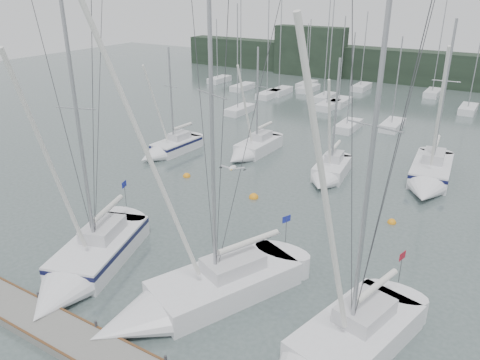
# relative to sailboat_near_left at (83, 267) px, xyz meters

# --- Properties ---
(ground) EXTENTS (160.00, 160.00, 0.00)m
(ground) POSITION_rel_sailboat_near_left_xyz_m (5.98, 1.26, -0.63)
(ground) COLOR #475653
(ground) RESTS_ON ground
(far_treeline) EXTENTS (90.00, 4.00, 5.00)m
(far_treeline) POSITION_rel_sailboat_near_left_xyz_m (5.98, 63.26, 1.87)
(far_treeline) COLOR black
(far_treeline) RESTS_ON ground
(far_building_left) EXTENTS (12.00, 3.00, 8.00)m
(far_building_left) POSITION_rel_sailboat_near_left_xyz_m (-14.02, 61.26, 3.37)
(far_building_left) COLOR black
(far_building_left) RESTS_ON ground
(mast_forest) EXTENTS (59.06, 26.80, 14.86)m
(mast_forest) POSITION_rel_sailboat_near_left_xyz_m (6.59, 43.81, -0.14)
(mast_forest) COLOR silver
(mast_forest) RESTS_ON ground
(sailboat_near_left) EXTENTS (5.87, 9.96, 15.04)m
(sailboat_near_left) POSITION_rel_sailboat_near_left_xyz_m (0.00, 0.00, 0.00)
(sailboat_near_left) COLOR silver
(sailboat_near_left) RESTS_ON ground
(sailboat_near_center) EXTENTS (7.26, 11.05, 17.46)m
(sailboat_near_center) POSITION_rel_sailboat_near_left_xyz_m (6.27, 0.58, -0.05)
(sailboat_near_center) COLOR silver
(sailboat_near_center) RESTS_ON ground
(sailboat_near_right) EXTENTS (5.21, 9.63, 16.90)m
(sailboat_near_right) POSITION_rel_sailboat_near_left_xyz_m (13.63, 0.65, -0.03)
(sailboat_near_right) COLOR silver
(sailboat_near_right) RESTS_ON ground
(sailboat_mid_a) EXTENTS (2.71, 7.06, 10.22)m
(sailboat_mid_a) POSITION_rel_sailboat_near_left_xyz_m (-8.68, 17.42, -0.09)
(sailboat_mid_a) COLOR silver
(sailboat_mid_a) RESTS_ON ground
(sailboat_mid_b) EXTENTS (2.51, 7.34, 10.29)m
(sailboat_mid_b) POSITION_rel_sailboat_near_left_xyz_m (-2.03, 21.17, -0.10)
(sailboat_mid_b) COLOR silver
(sailboat_mid_b) RESTS_ON ground
(sailboat_mid_c) EXTENTS (3.04, 6.59, 10.18)m
(sailboat_mid_c) POSITION_rel_sailboat_near_left_xyz_m (6.14, 19.41, -0.08)
(sailboat_mid_c) COLOR silver
(sailboat_mid_c) RESTS_ON ground
(sailboat_mid_d) EXTENTS (3.70, 9.52, 13.21)m
(sailboat_mid_d) POSITION_rel_sailboat_near_left_xyz_m (13.17, 22.60, 0.02)
(sailboat_mid_d) COLOR silver
(sailboat_mid_d) RESTS_ON ground
(buoy_a) EXTENTS (0.70, 0.70, 0.70)m
(buoy_a) POSITION_rel_sailboat_near_left_xyz_m (2.74, 13.42, -0.63)
(buoy_a) COLOR orange
(buoy_a) RESTS_ON ground
(buoy_b) EXTENTS (0.57, 0.57, 0.57)m
(buoy_b) POSITION_rel_sailboat_near_left_xyz_m (12.44, 14.79, -0.63)
(buoy_b) COLOR orange
(buoy_b) RESTS_ON ground
(buoy_c) EXTENTS (0.62, 0.62, 0.62)m
(buoy_c) POSITION_rel_sailboat_near_left_xyz_m (-3.96, 14.10, -0.63)
(buoy_c) COLOR orange
(buoy_c) RESTS_ON ground
(seagull) EXTENTS (1.08, 0.52, 0.22)m
(seagull) POSITION_rel_sailboat_near_left_xyz_m (7.98, 2.35, 6.49)
(seagull) COLOR silver
(seagull) RESTS_ON ground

